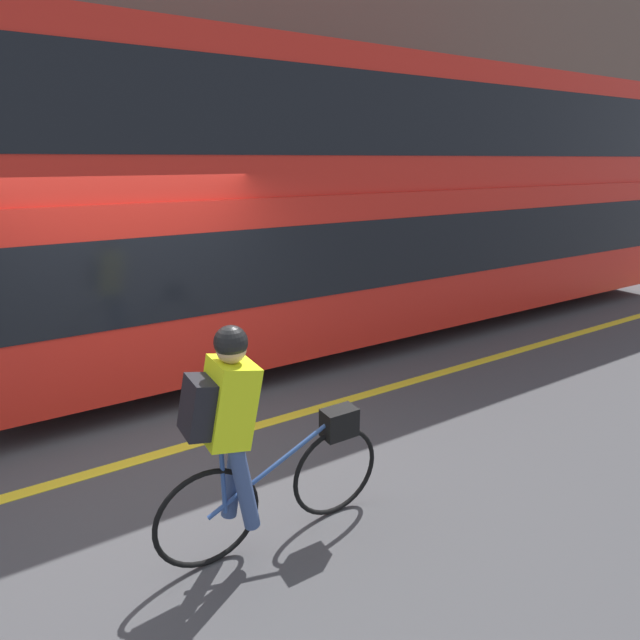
{
  "coord_description": "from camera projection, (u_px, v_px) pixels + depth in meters",
  "views": [
    {
      "loc": [
        -0.87,
        -4.22,
        2.65
      ],
      "look_at": [
        1.73,
        0.08,
        1.02
      ],
      "focal_mm": 28.0,
      "sensor_mm": 36.0,
      "label": 1
    }
  ],
  "objects": [
    {
      "name": "road_center_line",
      "position": [
        166.0,
        452.0,
        4.72
      ],
      "size": [
        50.0,
        0.14,
        0.01
      ],
      "primitive_type": "cube",
      "color": "yellow",
      "rests_on": "ground_plane"
    },
    {
      "name": "building_facade",
      "position": [
        43.0,
        69.0,
        8.99
      ],
      "size": [
        60.0,
        0.3,
        8.39
      ],
      "color": "brown",
      "rests_on": "ground_plane"
    },
    {
      "name": "cyclist_on_bike",
      "position": [
        250.0,
        435.0,
        3.31
      ],
      "size": [
        1.74,
        0.32,
        1.68
      ],
      "color": "black",
      "rests_on": "ground_plane"
    },
    {
      "name": "ground_plane",
      "position": [
        167.0,
        455.0,
        4.68
      ],
      "size": [
        80.0,
        80.0,
        0.0
      ],
      "primitive_type": "plane",
      "color": "#424244"
    },
    {
      "name": "sidewalk_curb",
      "position": [
        87.0,
        308.0,
        9.13
      ],
      "size": [
        60.0,
        2.49,
        0.1
      ],
      "color": "#A8A399",
      "rests_on": "ground_plane"
    },
    {
      "name": "bus",
      "position": [
        391.0,
        193.0,
        7.69
      ],
      "size": [
        11.69,
        2.54,
        3.87
      ],
      "color": "black",
      "rests_on": "ground_plane"
    }
  ]
}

